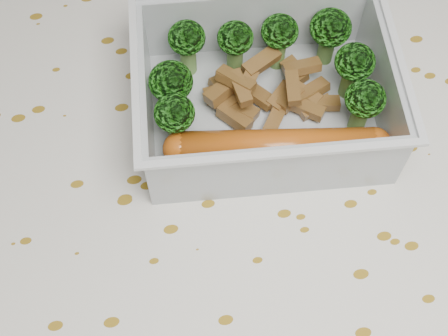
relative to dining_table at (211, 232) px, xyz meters
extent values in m
cube|color=brown|center=(0.00, 0.00, 0.06)|extent=(1.40, 0.90, 0.04)
cube|color=silver|center=(0.00, 0.00, 0.09)|extent=(1.46, 0.96, 0.01)
cube|color=silver|center=(0.05, 0.04, 0.09)|extent=(0.17, 0.14, 0.00)
cube|color=silver|center=(0.05, 0.10, 0.12)|extent=(0.16, 0.02, 0.05)
cube|color=silver|center=(0.04, -0.02, 0.12)|extent=(0.16, 0.02, 0.05)
cube|color=silver|center=(0.12, 0.03, 0.12)|extent=(0.02, 0.11, 0.05)
cube|color=silver|center=(-0.03, 0.05, 0.12)|extent=(0.02, 0.11, 0.05)
cube|color=silver|center=(0.04, -0.02, 0.15)|extent=(0.17, 0.02, 0.00)
cube|color=silver|center=(0.13, 0.03, 0.15)|extent=(0.02, 0.12, 0.00)
cube|color=silver|center=(-0.04, 0.05, 0.15)|extent=(0.02, 0.12, 0.00)
cylinder|color=#608C3F|center=(0.00, 0.09, 0.11)|extent=(0.01, 0.01, 0.03)
ellipsoid|color=#2C8421|center=(0.00, 0.09, 0.13)|extent=(0.03, 0.03, 0.02)
cylinder|color=#608C3F|center=(0.03, 0.08, 0.11)|extent=(0.01, 0.01, 0.03)
ellipsoid|color=#2C8421|center=(0.03, 0.08, 0.13)|extent=(0.02, 0.02, 0.02)
cylinder|color=#608C3F|center=(0.07, 0.08, 0.11)|extent=(0.01, 0.01, 0.03)
ellipsoid|color=#2C8421|center=(0.07, 0.08, 0.13)|extent=(0.03, 0.03, 0.02)
cylinder|color=#608C3F|center=(0.10, 0.08, 0.11)|extent=(0.01, 0.01, 0.02)
ellipsoid|color=#2C8421|center=(0.10, 0.08, 0.13)|extent=(0.03, 0.03, 0.02)
cylinder|color=#608C3F|center=(-0.01, 0.06, 0.10)|extent=(0.01, 0.01, 0.02)
ellipsoid|color=#2C8421|center=(-0.01, 0.06, 0.13)|extent=(0.03, 0.03, 0.02)
cylinder|color=#608C3F|center=(0.11, 0.05, 0.11)|extent=(0.01, 0.01, 0.03)
ellipsoid|color=#2C8421|center=(0.11, 0.05, 0.13)|extent=(0.03, 0.03, 0.02)
cylinder|color=#608C3F|center=(-0.02, 0.03, 0.11)|extent=(0.01, 0.01, 0.03)
ellipsoid|color=#2C8421|center=(-0.02, 0.03, 0.13)|extent=(0.03, 0.03, 0.02)
cylinder|color=#608C3F|center=(0.11, 0.02, 0.11)|extent=(0.01, 0.01, 0.03)
ellipsoid|color=#2C8421|center=(0.11, 0.02, 0.13)|extent=(0.03, 0.03, 0.02)
cube|color=brown|center=(0.06, 0.05, 0.10)|extent=(0.02, 0.02, 0.01)
cube|color=brown|center=(0.03, 0.06, 0.12)|extent=(0.03, 0.03, 0.01)
cube|color=brown|center=(0.08, 0.06, 0.11)|extent=(0.03, 0.01, 0.01)
cube|color=brown|center=(0.09, 0.04, 0.10)|extent=(0.03, 0.02, 0.01)
cube|color=brown|center=(0.03, 0.05, 0.12)|extent=(0.01, 0.03, 0.01)
cube|color=brown|center=(0.08, 0.05, 0.10)|extent=(0.02, 0.02, 0.01)
cube|color=brown|center=(0.08, 0.04, 0.10)|extent=(0.03, 0.02, 0.01)
cube|color=brown|center=(0.02, 0.06, 0.10)|extent=(0.03, 0.01, 0.01)
cube|color=brown|center=(0.02, 0.06, 0.10)|extent=(0.02, 0.02, 0.01)
cube|color=brown|center=(0.04, 0.05, 0.12)|extent=(0.02, 0.02, 0.01)
cube|color=brown|center=(0.03, 0.06, 0.10)|extent=(0.02, 0.03, 0.01)
cube|color=brown|center=(0.05, 0.03, 0.10)|extent=(0.02, 0.03, 0.01)
cube|color=brown|center=(0.08, 0.07, 0.10)|extent=(0.02, 0.02, 0.01)
cube|color=brown|center=(0.03, 0.06, 0.12)|extent=(0.03, 0.02, 0.01)
cube|color=brown|center=(0.08, 0.05, 0.10)|extent=(0.03, 0.02, 0.01)
cube|color=brown|center=(0.03, 0.05, 0.10)|extent=(0.02, 0.02, 0.01)
cube|color=brown|center=(0.03, 0.05, 0.10)|extent=(0.02, 0.03, 0.01)
cube|color=brown|center=(0.02, 0.06, 0.11)|extent=(0.03, 0.02, 0.01)
cube|color=brown|center=(0.05, 0.07, 0.12)|extent=(0.03, 0.02, 0.01)
cube|color=brown|center=(0.07, 0.04, 0.10)|extent=(0.03, 0.02, 0.01)
cube|color=brown|center=(0.05, 0.05, 0.10)|extent=(0.02, 0.02, 0.01)
cube|color=brown|center=(0.03, 0.04, 0.10)|extent=(0.03, 0.03, 0.01)
cube|color=brown|center=(0.07, 0.04, 0.11)|extent=(0.01, 0.03, 0.01)
cube|color=brown|center=(0.03, 0.04, 0.10)|extent=(0.02, 0.03, 0.01)
cube|color=brown|center=(0.07, 0.05, 0.10)|extent=(0.02, 0.02, 0.01)
cylinder|color=#AE4E12|center=(0.05, 0.01, 0.11)|extent=(0.13, 0.05, 0.02)
sphere|color=#AE4E12|center=(0.11, -0.01, 0.11)|extent=(0.02, 0.02, 0.02)
sphere|color=#AE4E12|center=(-0.01, 0.02, 0.11)|extent=(0.02, 0.02, 0.02)
camera|label=1|loc=(-0.03, -0.18, 0.46)|focal=50.00mm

